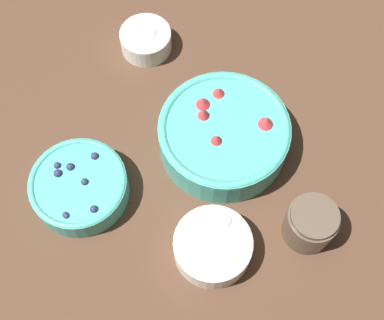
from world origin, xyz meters
The scene contains 6 objects.
ground_plane centered at (0.00, 0.00, 0.00)m, with size 4.00×4.00×0.00m, color #4C3323.
bowl_strawberries centered at (-0.02, -0.06, 0.04)m, with size 0.25×0.25×0.10m.
bowl_blueberries centered at (0.16, 0.18, 0.03)m, with size 0.18×0.18×0.06m.
bowl_bananas centered at (-0.11, 0.14, 0.03)m, with size 0.14×0.14×0.06m.
bowl_cream centered at (0.25, -0.17, 0.03)m, with size 0.11×0.11×0.06m.
jar_chocolate centered at (-0.24, 0.02, 0.04)m, with size 0.09×0.09×0.09m.
Camera 1 is at (-0.23, 0.39, 0.95)m, focal length 50.00 mm.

